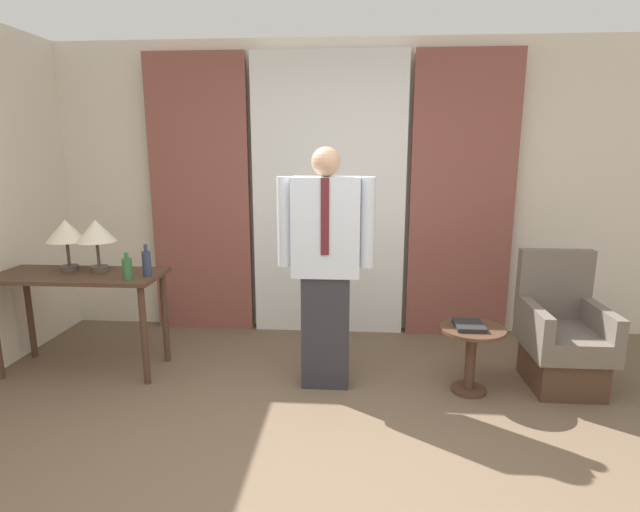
# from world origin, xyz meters

# --- Properties ---
(wall_back) EXTENTS (10.00, 0.06, 2.70)m
(wall_back) POSITION_xyz_m (0.00, 2.68, 1.35)
(wall_back) COLOR silver
(wall_back) RESTS_ON ground_plane
(curtain_sheer_center) EXTENTS (1.41, 0.06, 2.58)m
(curtain_sheer_center) POSITION_xyz_m (0.00, 2.55, 1.29)
(curtain_sheer_center) COLOR white
(curtain_sheer_center) RESTS_ON ground_plane
(curtain_drape_left) EXTENTS (0.93, 0.06, 2.58)m
(curtain_drape_left) POSITION_xyz_m (-1.21, 2.55, 1.29)
(curtain_drape_left) COLOR brown
(curtain_drape_left) RESTS_ON ground_plane
(curtain_drape_right) EXTENTS (0.93, 0.06, 2.58)m
(curtain_drape_right) POSITION_xyz_m (1.21, 2.55, 1.29)
(curtain_drape_right) COLOR brown
(curtain_drape_right) RESTS_ON ground_plane
(desk) EXTENTS (1.28, 0.53, 0.79)m
(desk) POSITION_xyz_m (-1.88, 1.52, 0.67)
(desk) COLOR #4C3323
(desk) RESTS_ON ground_plane
(table_lamp_left) EXTENTS (0.30, 0.30, 0.41)m
(table_lamp_left) POSITION_xyz_m (-2.00, 1.62, 1.10)
(table_lamp_left) COLOR #4C4238
(table_lamp_left) RESTS_ON desk
(table_lamp_right) EXTENTS (0.30, 0.30, 0.41)m
(table_lamp_right) POSITION_xyz_m (-1.75, 1.62, 1.10)
(table_lamp_right) COLOR #4C4238
(table_lamp_right) RESTS_ON desk
(bottle_near_edge) EXTENTS (0.07, 0.07, 0.21)m
(bottle_near_edge) POSITION_xyz_m (-1.41, 1.37, 0.88)
(bottle_near_edge) COLOR #336638
(bottle_near_edge) RESTS_ON desk
(bottle_by_lamp) EXTENTS (0.06, 0.06, 0.24)m
(bottle_by_lamp) POSITION_xyz_m (-1.31, 1.48, 0.89)
(bottle_by_lamp) COLOR #2D3851
(bottle_by_lamp) RESTS_ON desk
(person) EXTENTS (0.69, 0.23, 1.75)m
(person) POSITION_xyz_m (0.04, 1.40, 0.95)
(person) COLOR #2D2D33
(person) RESTS_ON ground_plane
(armchair) EXTENTS (0.54, 0.64, 0.98)m
(armchair) POSITION_xyz_m (1.78, 1.54, 0.35)
(armchair) COLOR #4C3323
(armchair) RESTS_ON ground_plane
(side_table) EXTENTS (0.46, 0.46, 0.49)m
(side_table) POSITION_xyz_m (1.09, 1.37, 0.34)
(side_table) COLOR #4C3323
(side_table) RESTS_ON ground_plane
(book) EXTENTS (0.20, 0.24, 0.03)m
(book) POSITION_xyz_m (1.07, 1.36, 0.51)
(book) COLOR black
(book) RESTS_ON side_table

